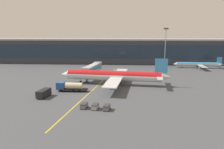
{
  "coord_description": "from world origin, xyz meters",
  "views": [
    {
      "loc": [
        5.25,
        -77.7,
        20.72
      ],
      "look_at": [
        0.42,
        2.53,
        4.5
      ],
      "focal_mm": 34.26,
      "sensor_mm": 36.0,
      "label": 1
    }
  ],
  "objects_px": {
    "baggage_cart_1": "(95,106)",
    "commuter_jet_far": "(198,64)",
    "baggage_cart_2": "(107,107)",
    "lavatory_truck": "(44,93)",
    "main_airliner": "(114,76)",
    "fuel_tanker": "(70,87)",
    "baggage_cart_0": "(84,106)"
  },
  "relations": [
    {
      "from": "lavatory_truck",
      "to": "baggage_cart_0",
      "type": "relative_size",
      "value": 2.13
    },
    {
      "from": "baggage_cart_1",
      "to": "baggage_cart_2",
      "type": "relative_size",
      "value": 1.0
    },
    {
      "from": "main_airliner",
      "to": "baggage_cart_1",
      "type": "relative_size",
      "value": 15.48
    },
    {
      "from": "lavatory_truck",
      "to": "baggage_cart_2",
      "type": "height_order",
      "value": "lavatory_truck"
    },
    {
      "from": "main_airliner",
      "to": "baggage_cart_2",
      "type": "height_order",
      "value": "main_airliner"
    },
    {
      "from": "main_airliner",
      "to": "commuter_jet_far",
      "type": "xyz_separation_m",
      "value": [
        46.37,
        42.16,
        -1.41
      ]
    },
    {
      "from": "baggage_cart_1",
      "to": "commuter_jet_far",
      "type": "bearing_deg",
      "value": 54.31
    },
    {
      "from": "commuter_jet_far",
      "to": "fuel_tanker",
      "type": "bearing_deg",
      "value": -139.32
    },
    {
      "from": "main_airliner",
      "to": "baggage_cart_1",
      "type": "xyz_separation_m",
      "value": [
        -3.73,
        -27.59,
        -2.85
      ]
    },
    {
      "from": "main_airliner",
      "to": "fuel_tanker",
      "type": "height_order",
      "value": "main_airliner"
    },
    {
      "from": "baggage_cart_0",
      "to": "baggage_cart_1",
      "type": "bearing_deg",
      "value": -9.32
    },
    {
      "from": "main_airliner",
      "to": "commuter_jet_far",
      "type": "distance_m",
      "value": 62.69
    },
    {
      "from": "fuel_tanker",
      "to": "main_airliner",
      "type": "bearing_deg",
      "value": 35.26
    },
    {
      "from": "lavatory_truck",
      "to": "baggage_cart_1",
      "type": "height_order",
      "value": "lavatory_truck"
    },
    {
      "from": "baggage_cart_2",
      "to": "lavatory_truck",
      "type": "bearing_deg",
      "value": 153.76
    },
    {
      "from": "fuel_tanker",
      "to": "baggage_cart_2",
      "type": "relative_size",
      "value": 3.77
    },
    {
      "from": "baggage_cart_2",
      "to": "fuel_tanker",
      "type": "bearing_deg",
      "value": 129.63
    },
    {
      "from": "lavatory_truck",
      "to": "commuter_jet_far",
      "type": "relative_size",
      "value": 0.22
    },
    {
      "from": "lavatory_truck",
      "to": "commuter_jet_far",
      "type": "height_order",
      "value": "commuter_jet_far"
    },
    {
      "from": "baggage_cart_0",
      "to": "baggage_cart_2",
      "type": "bearing_deg",
      "value": -9.32
    },
    {
      "from": "baggage_cart_2",
      "to": "commuter_jet_far",
      "type": "relative_size",
      "value": 0.1
    },
    {
      "from": "lavatory_truck",
      "to": "baggage_cart_0",
      "type": "xyz_separation_m",
      "value": [
        14.79,
        -9.37,
        -0.64
      ]
    },
    {
      "from": "baggage_cart_0",
      "to": "fuel_tanker",
      "type": "bearing_deg",
      "value": 116.39
    },
    {
      "from": "main_airliner",
      "to": "baggage_cart_1",
      "type": "height_order",
      "value": "main_airliner"
    },
    {
      "from": "main_airliner",
      "to": "fuel_tanker",
      "type": "xyz_separation_m",
      "value": [
        -15.04,
        -10.64,
        -1.88
      ]
    },
    {
      "from": "main_airliner",
      "to": "fuel_tanker",
      "type": "bearing_deg",
      "value": -144.74
    },
    {
      "from": "fuel_tanker",
      "to": "baggage_cart_0",
      "type": "distance_m",
      "value": 18.37
    },
    {
      "from": "fuel_tanker",
      "to": "baggage_cart_1",
      "type": "height_order",
      "value": "fuel_tanker"
    },
    {
      "from": "baggage_cart_0",
      "to": "lavatory_truck",
      "type": "bearing_deg",
      "value": 147.65
    },
    {
      "from": "fuel_tanker",
      "to": "baggage_cart_1",
      "type": "xyz_separation_m",
      "value": [
        11.31,
        -16.95,
        -0.96
      ]
    },
    {
      "from": "main_airliner",
      "to": "baggage_cart_0",
      "type": "distance_m",
      "value": 28.08
    },
    {
      "from": "baggage_cart_1",
      "to": "commuter_jet_far",
      "type": "relative_size",
      "value": 0.1
    }
  ]
}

